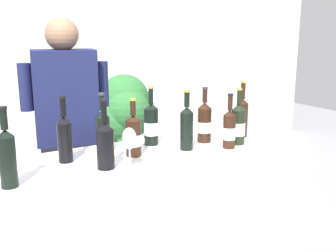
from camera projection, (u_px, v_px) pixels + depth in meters
wall_back at (26, 47)px, 4.13m from camera, size 8.00×0.10×2.80m
counter at (143, 238)px, 2.18m from camera, size 1.82×0.69×0.92m
wine_bottle_0 at (242, 116)px, 2.46m from camera, size 0.07×0.07×0.35m
wine_bottle_1 at (229, 129)px, 2.23m from camera, size 0.07×0.07×0.31m
wine_bottle_2 at (133, 135)px, 2.09m from camera, size 0.08×0.08×0.31m
wine_bottle_3 at (187, 127)px, 2.19m from camera, size 0.07×0.07×0.33m
wine_bottle_4 at (204, 122)px, 2.35m from camera, size 0.08×0.08×0.33m
wine_bottle_5 at (151, 124)px, 2.29m from camera, size 0.08×0.08×0.34m
wine_bottle_6 at (105, 144)px, 1.89m from camera, size 0.08×0.08×0.34m
wine_bottle_7 at (7, 156)px, 1.66m from camera, size 0.07×0.07×0.35m
wine_bottle_9 at (238, 124)px, 2.30m from camera, size 0.08×0.08×0.33m
wine_bottle_10 at (103, 130)px, 2.13m from camera, size 0.08×0.08×0.33m
wine_bottle_11 at (65, 137)px, 1.98m from camera, size 0.07×0.07×0.33m
wine_glass at (129, 140)px, 1.89m from camera, size 0.08×0.08×0.20m
person_server at (69, 152)px, 2.57m from camera, size 0.53×0.32×1.64m
potted_shrub at (123, 120)px, 3.56m from camera, size 0.63×0.57×1.19m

